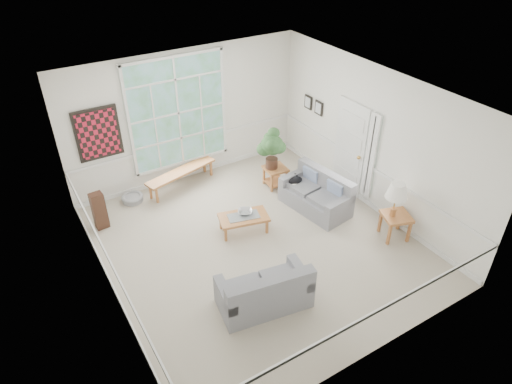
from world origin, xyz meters
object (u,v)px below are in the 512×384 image
end_table (275,177)px  side_table (395,226)px  coffee_table (244,224)px  loveseat_right (316,192)px  loveseat_front (264,286)px

end_table → side_table: (0.97, -2.75, 0.02)m
end_table → coffee_table: bearing=-143.7°
loveseat_right → coffee_table: loveseat_right is taller
coffee_table → side_table: (2.42, -1.68, 0.08)m
coffee_table → loveseat_right: bearing=10.2°
loveseat_front → coffee_table: 1.97m
coffee_table → side_table: bearing=-20.5°
end_table → side_table: 2.91m
coffee_table → side_table: side_table is taller
coffee_table → loveseat_front: bearing=-96.1°
loveseat_right → coffee_table: bearing=167.4°
loveseat_front → end_table: (2.13, 2.90, -0.16)m
loveseat_front → side_table: size_ratio=2.83×
loveseat_right → loveseat_front: (-2.36, -1.71, -0.01)m
loveseat_right → loveseat_front: bearing=-152.6°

